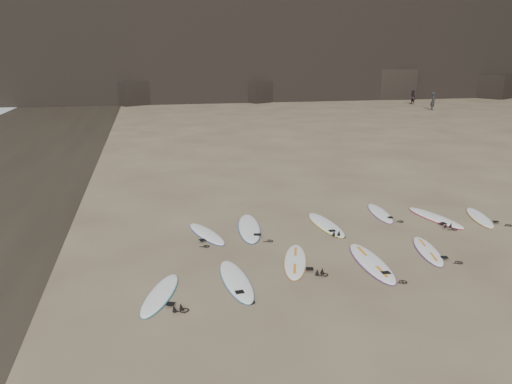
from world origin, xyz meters
TOP-DOWN VIEW (x-y plane):
  - ground at (0.00, 0.00)m, footprint 240.00×240.00m
  - surfboard_0 at (-4.28, -1.00)m, footprint 1.27×2.27m
  - surfboard_1 at (-2.41, -0.65)m, footprint 0.76×2.56m
  - surfboard_2 at (-0.63, 0.19)m, footprint 1.28×2.46m
  - surfboard_3 at (1.35, -0.35)m, footprint 0.79×2.78m
  - surfboard_4 at (3.29, 0.09)m, footprint 1.05×2.29m
  - surfboard_5 at (-2.73, 2.82)m, footprint 1.22×2.31m
  - surfboard_6 at (-1.33, 3.05)m, footprint 1.03×2.83m
  - surfboard_7 at (1.21, 2.83)m, footprint 0.78×2.56m
  - surfboard_8 at (3.50, 3.59)m, footprint 0.82×2.27m
  - surfboard_9 at (5.13, 2.72)m, footprint 1.12×2.61m
  - surfboard_10 at (6.64, 2.42)m, footprint 1.17×2.28m
  - person_a at (23.31, 33.02)m, footprint 0.73×0.77m
  - person_b at (24.18, 38.53)m, footprint 0.75×0.86m

SIDE VIEW (x-z plane):
  - ground at x=0.00m, z-range 0.00..0.00m
  - surfboard_8 at x=3.50m, z-range 0.00..0.08m
  - surfboard_0 at x=-4.28m, z-range 0.00..0.08m
  - surfboard_10 at x=6.64m, z-range 0.00..0.08m
  - surfboard_4 at x=3.29m, z-range 0.00..0.08m
  - surfboard_5 at x=-2.73m, z-range 0.00..0.08m
  - surfboard_2 at x=-0.63m, z-range 0.00..0.09m
  - surfboard_7 at x=1.21m, z-range 0.00..0.09m
  - surfboard_1 at x=-2.41m, z-range 0.00..0.09m
  - surfboard_9 at x=5.13m, z-range 0.00..0.09m
  - surfboard_3 at x=1.35m, z-range 0.00..0.10m
  - surfboard_6 at x=-1.33m, z-range 0.00..0.10m
  - person_b at x=24.18m, z-range 0.00..1.53m
  - person_a at x=23.31m, z-range 0.00..1.77m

